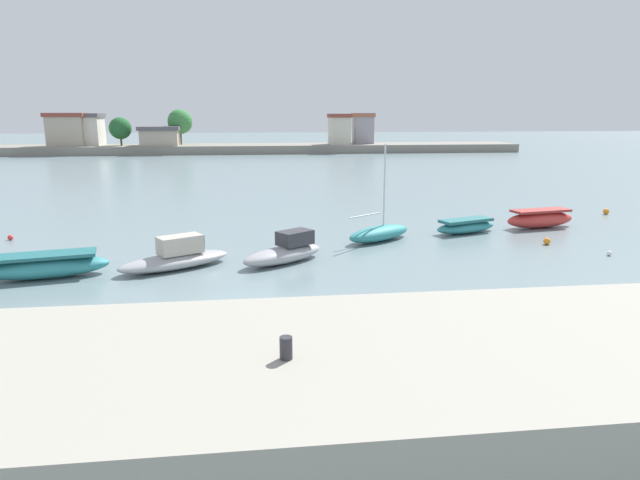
{
  "coord_description": "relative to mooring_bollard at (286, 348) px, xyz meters",
  "views": [
    {
      "loc": [
        0.17,
        -19.49,
        7.29
      ],
      "look_at": [
        3.76,
        9.16,
        0.74
      ],
      "focal_mm": 31.49,
      "sensor_mm": 36.0,
      "label": 1
    }
  ],
  "objects": [
    {
      "name": "ground_plane",
      "position": [
        -0.78,
        9.22,
        -2.78
      ],
      "size": [
        400.0,
        400.0,
        0.0
      ],
      "primitive_type": "plane",
      "color": "slate"
    },
    {
      "name": "seawall_embankment",
      "position": [
        -0.78,
        0.39,
        -1.5
      ],
      "size": [
        63.3,
        6.81,
        2.55
      ],
      "primitive_type": "cube",
      "color": "#9E998C",
      "rests_on": "ground"
    },
    {
      "name": "mooring_bollard",
      "position": [
        0.0,
        0.0,
        0.0
      ],
      "size": [
        0.26,
        0.26,
        0.46
      ],
      "primitive_type": "cylinder",
      "color": "#2D2D33",
      "rests_on": "seawall_embankment"
    },
    {
      "name": "moored_boat_0",
      "position": [
        -9.92,
        15.48,
        -2.25
      ],
      "size": [
        5.73,
        2.83,
        1.11
      ],
      "rotation": [
        0.0,
        0.0,
        0.21
      ],
      "color": "teal",
      "rests_on": "ground"
    },
    {
      "name": "moored_boat_1",
      "position": [
        -4.23,
        16.38,
        -2.26
      ],
      "size": [
        5.66,
        4.27,
        1.56
      ],
      "rotation": [
        0.0,
        0.0,
        0.52
      ],
      "color": "#9E9EA3",
      "rests_on": "ground"
    },
    {
      "name": "moored_boat_2",
      "position": [
        1.04,
        16.83,
        -2.23
      ],
      "size": [
        4.73,
        3.99,
        1.52
      ],
      "rotation": [
        0.0,
        0.0,
        0.62
      ],
      "color": "#9E9EA3",
      "rests_on": "ground"
    },
    {
      "name": "moored_boat_3",
      "position": [
        6.79,
        21.01,
        -2.32
      ],
      "size": [
        4.71,
        3.87,
        5.57
      ],
      "rotation": [
        0.0,
        0.0,
        0.6
      ],
      "color": "teal",
      "rests_on": "ground"
    },
    {
      "name": "moored_boat_4",
      "position": [
        12.62,
        22.48,
        -2.36
      ],
      "size": [
        4.56,
        2.76,
        0.89
      ],
      "rotation": [
        0.0,
        0.0,
        0.34
      ],
      "color": "teal",
      "rests_on": "ground"
    },
    {
      "name": "moored_boat_5",
      "position": [
        18.04,
        23.49,
        -2.21
      ],
      "size": [
        5.05,
        2.33,
        1.19
      ],
      "rotation": [
        0.0,
        0.0,
        0.18
      ],
      "color": "#C63833",
      "rests_on": "ground"
    },
    {
      "name": "mooring_buoy_0",
      "position": [
        25.37,
        27.51,
        -2.57
      ],
      "size": [
        0.43,
        0.43,
        0.43
      ],
      "primitive_type": "sphere",
      "color": "orange",
      "rests_on": "ground"
    },
    {
      "name": "mooring_buoy_1",
      "position": [
        16.02,
        18.86,
        -2.59
      ],
      "size": [
        0.39,
        0.39,
        0.39
      ],
      "primitive_type": "sphere",
      "color": "orange",
      "rests_on": "ground"
    },
    {
      "name": "mooring_buoy_2",
      "position": [
        17.94,
        16.05,
        -2.65
      ],
      "size": [
        0.26,
        0.26,
        0.26
      ],
      "primitive_type": "sphere",
      "color": "white",
      "rests_on": "ground"
    },
    {
      "name": "mooring_buoy_3",
      "position": [
        -14.67,
        23.82,
        -2.62
      ],
      "size": [
        0.31,
        0.31,
        0.31
      ],
      "primitive_type": "sphere",
      "color": "red",
      "rests_on": "ground"
    },
    {
      "name": "distant_shoreline",
      "position": [
        -5.27,
        97.24,
        -0.83
      ],
      "size": [
        102.39,
        10.38,
        8.01
      ],
      "color": "gray",
      "rests_on": "ground"
    }
  ]
}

